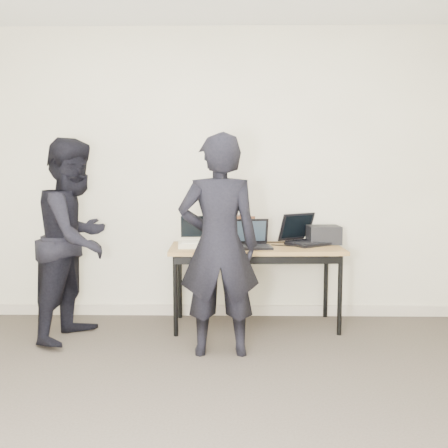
{
  "coord_description": "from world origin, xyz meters",
  "views": [
    {
      "loc": [
        0.17,
        -2.44,
        1.38
      ],
      "look_at": [
        0.1,
        1.6,
        0.95
      ],
      "focal_mm": 40.0,
      "sensor_mm": 36.0,
      "label": 1
    }
  ],
  "objects_px": {
    "desk": "(256,253)",
    "laptop_right": "(305,237)",
    "laptop_center": "(252,241)",
    "person_observer": "(75,239)",
    "leather_satchel": "(235,229)",
    "equipment_box": "(324,235)",
    "laptop_beige": "(198,240)",
    "person_typist": "(219,245)"
  },
  "relations": [
    {
      "from": "person_typist",
      "to": "person_observer",
      "type": "height_order",
      "value": "person_typist"
    },
    {
      "from": "laptop_right",
      "to": "leather_satchel",
      "type": "relative_size",
      "value": 1.43
    },
    {
      "from": "laptop_beige",
      "to": "person_observer",
      "type": "xyz_separation_m",
      "value": [
        -0.98,
        -0.34,
        0.05
      ]
    },
    {
      "from": "laptop_center",
      "to": "leather_satchel",
      "type": "relative_size",
      "value": 0.97
    },
    {
      "from": "laptop_right",
      "to": "person_observer",
      "type": "relative_size",
      "value": 0.31
    },
    {
      "from": "laptop_beige",
      "to": "laptop_right",
      "type": "distance_m",
      "value": 0.98
    },
    {
      "from": "laptop_beige",
      "to": "person_typist",
      "type": "relative_size",
      "value": 0.23
    },
    {
      "from": "laptop_beige",
      "to": "person_observer",
      "type": "relative_size",
      "value": 0.23
    },
    {
      "from": "laptop_right",
      "to": "person_typist",
      "type": "relative_size",
      "value": 0.31
    },
    {
      "from": "laptop_center",
      "to": "desk",
      "type": "bearing_deg",
      "value": 49.97
    },
    {
      "from": "desk",
      "to": "leather_satchel",
      "type": "xyz_separation_m",
      "value": [
        -0.18,
        0.23,
        0.19
      ]
    },
    {
      "from": "leather_satchel",
      "to": "equipment_box",
      "type": "bearing_deg",
      "value": -2.71
    },
    {
      "from": "laptop_center",
      "to": "person_observer",
      "type": "relative_size",
      "value": 0.21
    },
    {
      "from": "equipment_box",
      "to": "person_typist",
      "type": "relative_size",
      "value": 0.17
    },
    {
      "from": "laptop_center",
      "to": "laptop_right",
      "type": "relative_size",
      "value": 0.68
    },
    {
      "from": "laptop_right",
      "to": "leather_satchel",
      "type": "xyz_separation_m",
      "value": [
        -0.63,
        0.07,
        0.06
      ]
    },
    {
      "from": "laptop_right",
      "to": "equipment_box",
      "type": "distance_m",
      "value": 0.18
    },
    {
      "from": "leather_satchel",
      "to": "equipment_box",
      "type": "distance_m",
      "value": 0.81
    },
    {
      "from": "laptop_center",
      "to": "person_observer",
      "type": "xyz_separation_m",
      "value": [
        -1.46,
        -0.25,
        0.05
      ]
    },
    {
      "from": "laptop_beige",
      "to": "leather_satchel",
      "type": "height_order",
      "value": "laptop_beige"
    },
    {
      "from": "laptop_center",
      "to": "person_observer",
      "type": "distance_m",
      "value": 1.48
    },
    {
      "from": "desk",
      "to": "laptop_beige",
      "type": "bearing_deg",
      "value": 174.48
    },
    {
      "from": "equipment_box",
      "to": "leather_satchel",
      "type": "bearing_deg",
      "value": 177.48
    },
    {
      "from": "laptop_center",
      "to": "laptop_beige",
      "type": "bearing_deg",
      "value": 162.89
    },
    {
      "from": "desk",
      "to": "laptop_right",
      "type": "xyz_separation_m",
      "value": [
        0.45,
        0.16,
        0.12
      ]
    },
    {
      "from": "laptop_center",
      "to": "person_observer",
      "type": "height_order",
      "value": "person_observer"
    },
    {
      "from": "laptop_beige",
      "to": "equipment_box",
      "type": "relative_size",
      "value": 1.33
    },
    {
      "from": "laptop_center",
      "to": "person_observer",
      "type": "bearing_deg",
      "value": -177.07
    },
    {
      "from": "laptop_center",
      "to": "laptop_right",
      "type": "distance_m",
      "value": 0.53
    },
    {
      "from": "desk",
      "to": "leather_satchel",
      "type": "height_order",
      "value": "leather_satchel"
    },
    {
      "from": "laptop_center",
      "to": "equipment_box",
      "type": "xyz_separation_m",
      "value": [
        0.67,
        0.25,
        0.03
      ]
    },
    {
      "from": "equipment_box",
      "to": "person_typist",
      "type": "height_order",
      "value": "person_typist"
    },
    {
      "from": "desk",
      "to": "laptop_right",
      "type": "height_order",
      "value": "laptop_right"
    },
    {
      "from": "laptop_right",
      "to": "equipment_box",
      "type": "xyz_separation_m",
      "value": [
        0.18,
        0.03,
        0.02
      ]
    },
    {
      "from": "person_observer",
      "to": "desk",
      "type": "bearing_deg",
      "value": -63.63
    },
    {
      "from": "desk",
      "to": "laptop_beige",
      "type": "height_order",
      "value": "laptop_beige"
    },
    {
      "from": "desk",
      "to": "leather_satchel",
      "type": "relative_size",
      "value": 4.22
    },
    {
      "from": "desk",
      "to": "equipment_box",
      "type": "height_order",
      "value": "equipment_box"
    },
    {
      "from": "equipment_box",
      "to": "laptop_beige",
      "type": "bearing_deg",
      "value": -172.01
    },
    {
      "from": "person_typist",
      "to": "equipment_box",
      "type": "bearing_deg",
      "value": -141.18
    },
    {
      "from": "equipment_box",
      "to": "person_observer",
      "type": "relative_size",
      "value": 0.17
    },
    {
      "from": "desk",
      "to": "person_typist",
      "type": "xyz_separation_m",
      "value": [
        -0.31,
        -0.67,
        0.17
      ]
    }
  ]
}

